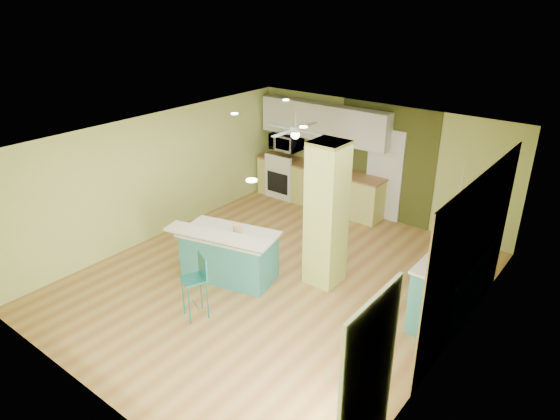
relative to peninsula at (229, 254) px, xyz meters
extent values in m
cube|color=#A06C38|center=(0.71, 0.43, -0.46)|extent=(6.00, 7.00, 0.01)
cube|color=white|center=(0.71, 0.43, 2.05)|extent=(6.00, 7.00, 0.01)
cube|color=#C4D270|center=(0.71, 3.94, 0.79)|extent=(6.00, 0.01, 2.50)
cube|color=#C4D270|center=(0.71, -3.07, 0.79)|extent=(6.00, 0.01, 2.50)
cube|color=#C4D270|center=(-2.29, 0.43, 0.79)|extent=(0.01, 7.00, 2.50)
cube|color=#C4D270|center=(3.72, 0.43, 0.79)|extent=(0.01, 7.00, 2.50)
cube|color=#8D7851|center=(3.70, 1.03, 0.79)|extent=(0.02, 3.40, 2.50)
cube|color=#464B1E|center=(0.91, 3.92, 0.79)|extent=(2.20, 0.02, 2.50)
cube|color=white|center=(0.91, 3.89, 0.54)|extent=(0.82, 0.05, 2.00)
cube|color=silver|center=(3.68, -1.87, 0.59)|extent=(0.04, 1.08, 2.10)
cube|color=#BBCA5D|center=(1.36, 0.93, 0.79)|extent=(0.55, 0.55, 2.50)
cube|color=#D7D871|center=(-0.59, 3.63, -0.01)|extent=(3.20, 0.60, 0.90)
cube|color=#915D32|center=(-0.59, 3.63, 0.46)|extent=(3.25, 0.63, 0.04)
cube|color=white|center=(-1.54, 3.63, -0.01)|extent=(0.76, 0.64, 0.90)
cube|color=black|center=(-1.54, 3.30, -0.04)|extent=(0.59, 0.02, 0.50)
cube|color=white|center=(-1.54, 3.33, 0.53)|extent=(0.76, 0.06, 0.18)
cube|color=white|center=(-0.59, 3.75, 1.49)|extent=(3.20, 0.34, 0.80)
imported|color=white|center=(-1.54, 3.63, 0.89)|extent=(0.70, 0.48, 0.39)
cylinder|color=silver|center=(-0.39, 2.43, 1.84)|extent=(0.03, 0.03, 0.40)
cylinder|color=silver|center=(-0.39, 2.43, 1.64)|extent=(0.24, 0.24, 0.10)
sphere|color=white|center=(-0.39, 2.43, 1.52)|extent=(0.18, 0.18, 0.18)
cylinder|color=white|center=(3.36, 1.18, 1.73)|extent=(0.01, 0.01, 0.62)
sphere|color=white|center=(3.36, 1.18, 1.42)|extent=(0.14, 0.14, 0.14)
cube|color=brown|center=(3.68, 1.23, 1.09)|extent=(0.03, 0.90, 0.70)
cube|color=teal|center=(0.00, 0.02, -0.05)|extent=(1.68, 1.11, 0.82)
cube|color=white|center=(0.00, 0.02, 0.38)|extent=(1.79, 1.22, 0.05)
cube|color=teal|center=(0.08, -0.34, 0.46)|extent=(1.72, 0.53, 0.12)
cube|color=white|center=(0.08, -0.34, 0.52)|extent=(1.90, 0.80, 0.04)
cylinder|color=#1B797C|center=(0.19, -1.23, -0.13)|extent=(0.02, 0.02, 0.65)
cylinder|color=#1B797C|center=(0.45, -1.34, -0.13)|extent=(0.02, 0.02, 0.65)
cylinder|color=#1B797C|center=(0.30, -0.96, -0.13)|extent=(0.02, 0.02, 0.65)
cylinder|color=#1B797C|center=(0.57, -1.08, -0.13)|extent=(0.02, 0.02, 0.65)
cube|color=#1B797C|center=(0.38, -1.15, 0.21)|extent=(0.45, 0.45, 0.03)
cube|color=#1B797C|center=(0.44, -1.01, 0.40)|extent=(0.32, 0.16, 0.36)
cube|color=teal|center=(3.41, 1.24, 0.05)|extent=(0.65, 1.57, 1.01)
cube|color=white|center=(3.41, 1.24, 0.57)|extent=(0.70, 1.64, 0.04)
imported|color=#372016|center=(-0.03, 3.57, 0.52)|extent=(0.43, 0.43, 0.08)
cylinder|color=gold|center=(0.09, 0.14, 0.48)|extent=(0.15, 0.15, 0.15)
camera|label=1|loc=(5.34, -5.40, 4.20)|focal=32.00mm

